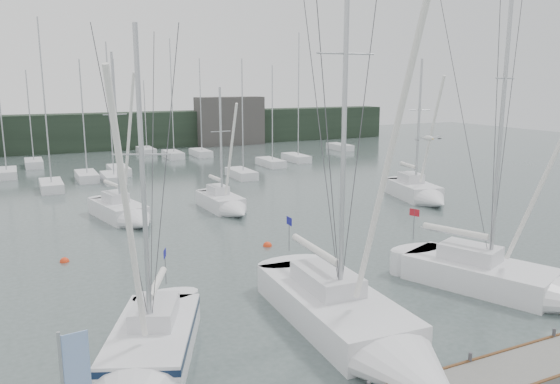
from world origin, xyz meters
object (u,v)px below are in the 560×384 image
at_px(buoy_b, 267,246).
at_px(sailboat_near_right, 523,285).
at_px(sailboat_near_left, 145,363).
at_px(buoy_c, 65,262).
at_px(sailboat_near_center, 367,334).
at_px(sailboat_mid_b, 127,214).
at_px(sailboat_mid_e, 422,194).
at_px(sailboat_mid_c, 227,205).

bearing_deg(buoy_b, sailboat_near_right, -59.50).
relative_size(sailboat_near_left, buoy_c, 24.97).
xyz_separation_m(buoy_b, buoy_c, (-10.80, 2.16, 0.00)).
relative_size(sailboat_near_center, buoy_c, 36.46).
height_order(sailboat_mid_b, buoy_b, sailboat_mid_b).
relative_size(sailboat_near_right, sailboat_mid_e, 1.35).
height_order(buoy_b, buoy_c, buoy_b).
relative_size(sailboat_mid_c, buoy_c, 19.95).
bearing_deg(sailboat_near_left, sailboat_mid_e, 56.73).
height_order(sailboat_near_left, sailboat_mid_b, sailboat_mid_b).
distance_m(sailboat_mid_e, buoy_c, 26.90).
xyz_separation_m(sailboat_mid_b, sailboat_mid_e, (22.16, -3.62, 0.05)).
relative_size(sailboat_near_center, sailboat_mid_e, 1.48).
bearing_deg(buoy_c, sailboat_near_left, -84.36).
xyz_separation_m(sailboat_near_right, buoy_c, (-17.75, 13.96, -0.57)).
bearing_deg(buoy_c, sailboat_near_center, -59.40).
relative_size(sailboat_mid_c, buoy_b, 18.51).
height_order(sailboat_near_right, buoy_b, sailboat_near_right).
bearing_deg(sailboat_mid_b, sailboat_near_right, -69.96).
bearing_deg(sailboat_near_center, buoy_b, 84.18).
bearing_deg(sailboat_mid_c, buoy_c, -153.07).
xyz_separation_m(sailboat_mid_b, sailboat_mid_c, (7.08, -0.24, -0.03)).
height_order(sailboat_near_right, sailboat_mid_e, sailboat_near_right).
relative_size(buoy_b, buoy_c, 1.08).
bearing_deg(sailboat_mid_e, buoy_b, -148.74).
relative_size(sailboat_mid_b, sailboat_mid_e, 1.01).
height_order(sailboat_near_center, buoy_c, sailboat_near_center).
bearing_deg(sailboat_mid_e, sailboat_mid_c, 179.67).
bearing_deg(buoy_b, buoy_c, 168.71).
bearing_deg(sailboat_near_center, sailboat_mid_b, 104.06).
height_order(sailboat_mid_c, buoy_b, sailboat_mid_c).
bearing_deg(buoy_c, buoy_b, -11.29).
distance_m(sailboat_near_center, sailboat_mid_b, 22.27).
bearing_deg(sailboat_mid_e, sailboat_mid_b, -176.97).
distance_m(sailboat_near_right, buoy_b, 13.72).
xyz_separation_m(sailboat_near_right, sailboat_mid_b, (-13.22, 20.88, -0.03)).
bearing_deg(sailboat_near_right, sailboat_near_center, 163.74).
height_order(sailboat_mid_c, sailboat_mid_e, sailboat_mid_e).
distance_m(sailboat_near_center, sailboat_near_right, 8.98).
height_order(sailboat_near_left, buoy_b, sailboat_near_left).
relative_size(sailboat_near_left, buoy_b, 23.17).
xyz_separation_m(sailboat_near_center, sailboat_mid_c, (2.79, 21.61, -0.07)).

